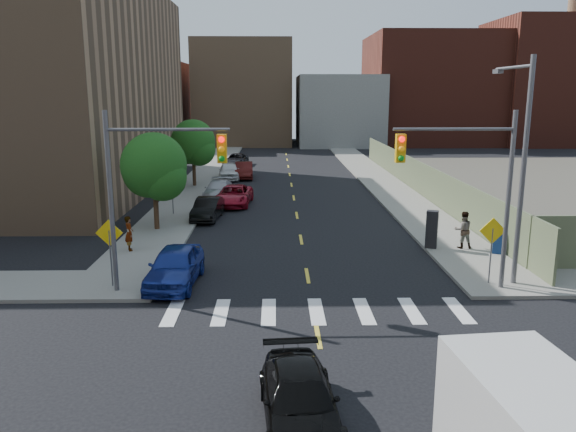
{
  "coord_description": "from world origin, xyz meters",
  "views": [
    {
      "loc": [
        -1.33,
        -14.72,
        7.63
      ],
      "look_at": [
        -0.76,
        10.75,
        2.0
      ],
      "focal_mm": 35.0,
      "sensor_mm": 36.0,
      "label": 1
    }
  ],
  "objects_px": {
    "black_sedan": "(299,400)",
    "mailbox": "(498,241)",
    "parked_car_silver": "(219,190)",
    "pedestrian_west": "(129,233)",
    "parked_car_blue": "(175,266)",
    "parked_car_maroon": "(244,170)",
    "parked_car_white": "(229,171)",
    "pedestrian_east": "(463,230)",
    "parked_car_grey": "(236,160)",
    "parked_car_red": "(234,195)",
    "payphone": "(432,229)",
    "parked_car_black": "(208,209)"
  },
  "relations": [
    {
      "from": "parked_car_black",
      "to": "pedestrian_west",
      "type": "relative_size",
      "value": 2.37
    },
    {
      "from": "pedestrian_east",
      "to": "mailbox",
      "type": "bearing_deg",
      "value": 145.47
    },
    {
      "from": "black_sedan",
      "to": "mailbox",
      "type": "height_order",
      "value": "mailbox"
    },
    {
      "from": "mailbox",
      "to": "pedestrian_east",
      "type": "xyz_separation_m",
      "value": [
        -1.38,
        0.97,
        0.34
      ]
    },
    {
      "from": "parked_car_blue",
      "to": "parked_car_silver",
      "type": "distance_m",
      "value": 18.7
    },
    {
      "from": "pedestrian_west",
      "to": "parked_car_grey",
      "type": "bearing_deg",
      "value": -27.32
    },
    {
      "from": "parked_car_black",
      "to": "parked_car_grey",
      "type": "distance_m",
      "value": 25.73
    },
    {
      "from": "parked_car_maroon",
      "to": "parked_car_grey",
      "type": "distance_m",
      "value": 9.0
    },
    {
      "from": "parked_car_blue",
      "to": "black_sedan",
      "type": "xyz_separation_m",
      "value": [
        4.61,
        -9.89,
        -0.16
      ]
    },
    {
      "from": "parked_car_blue",
      "to": "black_sedan",
      "type": "relative_size",
      "value": 1.06
    },
    {
      "from": "black_sedan",
      "to": "pedestrian_east",
      "type": "relative_size",
      "value": 2.35
    },
    {
      "from": "parked_car_maroon",
      "to": "mailbox",
      "type": "bearing_deg",
      "value": -64.95
    },
    {
      "from": "parked_car_silver",
      "to": "parked_car_white",
      "type": "height_order",
      "value": "parked_car_white"
    },
    {
      "from": "parked_car_blue",
      "to": "parked_car_grey",
      "type": "distance_m",
      "value": 37.67
    },
    {
      "from": "parked_car_blue",
      "to": "pedestrian_west",
      "type": "distance_m",
      "value": 5.48
    },
    {
      "from": "parked_car_red",
      "to": "parked_car_silver",
      "type": "distance_m",
      "value": 2.65
    },
    {
      "from": "parked_car_grey",
      "to": "black_sedan",
      "type": "relative_size",
      "value": 1.07
    },
    {
      "from": "parked_car_white",
      "to": "parked_car_grey",
      "type": "relative_size",
      "value": 0.99
    },
    {
      "from": "pedestrian_west",
      "to": "parked_car_red",
      "type": "bearing_deg",
      "value": -41.8
    },
    {
      "from": "pedestrian_east",
      "to": "parked_car_white",
      "type": "bearing_deg",
      "value": -59.88
    },
    {
      "from": "parked_car_silver",
      "to": "parked_car_maroon",
      "type": "bearing_deg",
      "value": 85.11
    },
    {
      "from": "mailbox",
      "to": "parked_car_red",
      "type": "bearing_deg",
      "value": 154.88
    },
    {
      "from": "parked_car_white",
      "to": "mailbox",
      "type": "bearing_deg",
      "value": -63.24
    },
    {
      "from": "parked_car_white",
      "to": "black_sedan",
      "type": "xyz_separation_m",
      "value": [
        4.7,
        -38.07,
        -0.15
      ]
    },
    {
      "from": "parked_car_blue",
      "to": "parked_car_red",
      "type": "distance_m",
      "value": 16.42
    },
    {
      "from": "parked_car_red",
      "to": "parked_car_silver",
      "type": "bearing_deg",
      "value": 123.24
    },
    {
      "from": "black_sedan",
      "to": "payphone",
      "type": "height_order",
      "value": "payphone"
    },
    {
      "from": "parked_car_blue",
      "to": "payphone",
      "type": "distance_m",
      "value": 12.64
    },
    {
      "from": "payphone",
      "to": "parked_car_white",
      "type": "bearing_deg",
      "value": 137.72
    },
    {
      "from": "pedestrian_west",
      "to": "pedestrian_east",
      "type": "xyz_separation_m",
      "value": [
        16.22,
        0.09,
        0.07
      ]
    },
    {
      "from": "parked_car_silver",
      "to": "mailbox",
      "type": "distance_m",
      "value": 21.0
    },
    {
      "from": "black_sedan",
      "to": "pedestrian_west",
      "type": "bearing_deg",
      "value": 113.18
    },
    {
      "from": "parked_car_red",
      "to": "mailbox",
      "type": "relative_size",
      "value": 4.11
    },
    {
      "from": "mailbox",
      "to": "pedestrian_east",
      "type": "distance_m",
      "value": 1.71
    },
    {
      "from": "black_sedan",
      "to": "payphone",
      "type": "distance_m",
      "value": 16.28
    },
    {
      "from": "parked_car_silver",
      "to": "parked_car_grey",
      "type": "distance_m",
      "value": 18.97
    },
    {
      "from": "parked_car_black",
      "to": "parked_car_red",
      "type": "distance_m",
      "value": 4.63
    },
    {
      "from": "parked_car_blue",
      "to": "parked_car_silver",
      "type": "height_order",
      "value": "parked_car_blue"
    },
    {
      "from": "pedestrian_west",
      "to": "parked_car_maroon",
      "type": "bearing_deg",
      "value": -32.16
    },
    {
      "from": "black_sedan",
      "to": "pedestrian_west",
      "type": "xyz_separation_m",
      "value": [
        -7.59,
        14.48,
        0.37
      ]
    },
    {
      "from": "parked_car_red",
      "to": "pedestrian_east",
      "type": "relative_size",
      "value": 2.68
    },
    {
      "from": "parked_car_silver",
      "to": "pedestrian_west",
      "type": "xyz_separation_m",
      "value": [
        -2.89,
        -14.11,
        0.32
      ]
    },
    {
      "from": "parked_car_white",
      "to": "parked_car_silver",
      "type": "bearing_deg",
      "value": -94.23
    },
    {
      "from": "parked_car_white",
      "to": "mailbox",
      "type": "distance_m",
      "value": 28.54
    },
    {
      "from": "parked_car_blue",
      "to": "pedestrian_west",
      "type": "xyz_separation_m",
      "value": [
        -2.98,
        4.59,
        0.22
      ]
    },
    {
      "from": "black_sedan",
      "to": "mailbox",
      "type": "xyz_separation_m",
      "value": [
        10.0,
        13.6,
        0.1
      ]
    },
    {
      "from": "payphone",
      "to": "parked_car_black",
      "type": "bearing_deg",
      "value": 169.66
    },
    {
      "from": "parked_car_red",
      "to": "parked_car_grey",
      "type": "relative_size",
      "value": 1.07
    },
    {
      "from": "parked_car_white",
      "to": "parked_car_red",
      "type": "bearing_deg",
      "value": -88.05
    },
    {
      "from": "parked_car_maroon",
      "to": "black_sedan",
      "type": "distance_m",
      "value": 38.8
    }
  ]
}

